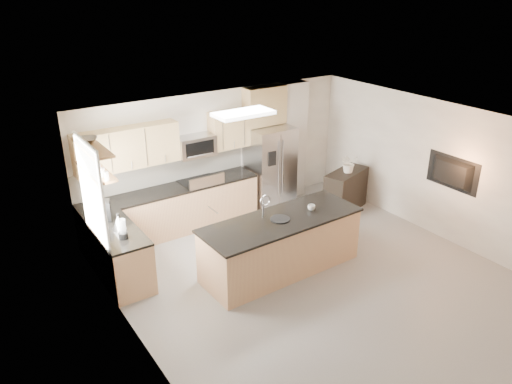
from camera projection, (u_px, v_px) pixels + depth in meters
floor at (317, 280)px, 8.31m from camera, size 6.50×6.50×0.00m
ceiling at (325, 130)px, 7.28m from camera, size 6.00×6.50×0.02m
wall_back at (218, 154)px, 10.27m from camera, size 6.00×0.02×2.60m
wall_left at (138, 267)px, 6.27m from camera, size 0.02×6.50×2.60m
wall_right at (443, 172)px, 9.32m from camera, size 0.02×6.50×2.60m
back_counter at (172, 210)px, 9.74m from camera, size 3.55×0.66×1.44m
left_counter at (120, 255)px, 8.18m from camera, size 0.66×1.50×0.92m
range at (201, 202)px, 10.05m from camera, size 0.76×0.64×1.14m
upper_cabinets at (160, 142)px, 9.28m from camera, size 3.50×0.33×0.75m
microwave at (195, 146)px, 9.68m from camera, size 0.76×0.40×0.40m
refrigerator at (270, 167)px, 10.69m from camera, size 0.92×0.78×1.78m
partition_column at (292, 141)px, 11.09m from camera, size 0.60×0.30×2.60m
window at (92, 193)px, 7.55m from camera, size 0.04×1.15×1.65m
shelf_lower at (95, 170)px, 7.57m from camera, size 0.30×1.20×0.04m
shelf_upper at (92, 147)px, 7.43m from camera, size 0.30×1.20×0.04m
ceiling_fixture at (243, 113)px, 8.31m from camera, size 1.00×0.50×0.06m
island at (281, 244)px, 8.44m from camera, size 2.84×1.08×1.40m
credenza at (345, 191)px, 10.67m from camera, size 1.19×0.78×0.88m
cup at (311, 208)px, 8.54m from camera, size 0.15×0.15×0.10m
platter at (280, 219)px, 8.22m from camera, size 0.40×0.40×0.02m
blender at (123, 230)px, 7.69m from camera, size 0.14×0.14×0.33m
kettle at (119, 222)px, 7.97m from camera, size 0.23×0.23×0.29m
coffee_maker at (105, 211)px, 8.26m from camera, size 0.25×0.28×0.35m
bowl at (87, 139)px, 7.57m from camera, size 0.51×0.51×0.10m
flower_vase at (350, 158)px, 10.34m from camera, size 0.66×0.61×0.62m
television at (450, 173)px, 9.10m from camera, size 0.14×1.08×0.62m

